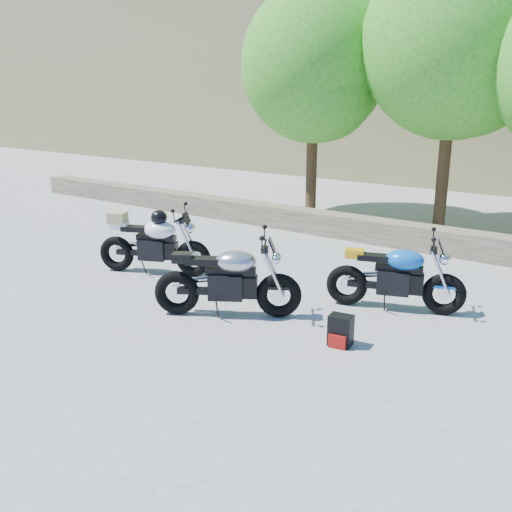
# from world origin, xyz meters

# --- Properties ---
(ground) EXTENTS (90.00, 90.00, 0.00)m
(ground) POSITION_xyz_m (0.00, 0.00, 0.00)
(ground) COLOR gray
(ground) RESTS_ON ground
(stone_wall) EXTENTS (22.00, 0.55, 0.50)m
(stone_wall) POSITION_xyz_m (0.00, 5.50, 0.25)
(stone_wall) COLOR #4E4134
(stone_wall) RESTS_ON ground
(tree_decid_left) EXTENTS (3.67, 3.67, 5.62)m
(tree_decid_left) POSITION_xyz_m (-2.39, 7.14, 3.63)
(tree_decid_left) COLOR #382314
(tree_decid_left) RESTS_ON ground
(tree_decid_mid) EXTENTS (4.08, 4.08, 6.24)m
(tree_decid_mid) POSITION_xyz_m (0.91, 7.54, 4.04)
(tree_decid_mid) COLOR #382314
(tree_decid_mid) RESTS_ON ground
(silver_bike) EXTENTS (1.91, 1.26, 1.07)m
(silver_bike) POSITION_xyz_m (0.18, 0.35, 0.52)
(silver_bike) COLOR black
(silver_bike) RESTS_ON ground
(white_bike) EXTENTS (1.98, 1.01, 1.16)m
(white_bike) POSITION_xyz_m (-2.15, 1.14, 0.57)
(white_bike) COLOR black
(white_bike) RESTS_ON ground
(blue_bike) EXTENTS (1.97, 0.88, 1.02)m
(blue_bike) POSITION_xyz_m (2.04, 1.98, 0.50)
(blue_bike) COLOR black
(blue_bike) RESTS_ON ground
(backpack) EXTENTS (0.33, 0.29, 0.40)m
(backpack) POSITION_xyz_m (1.97, 0.39, 0.19)
(backpack) COLOR black
(backpack) RESTS_ON ground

